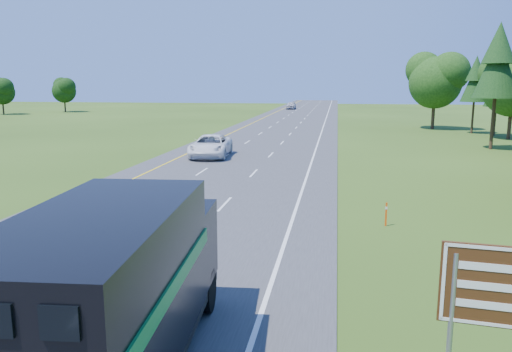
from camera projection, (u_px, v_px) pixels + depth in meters
The scene contains 7 objects.
road at pixel (269, 139), 54.80m from camera, with size 15.00×260.00×0.04m, color #38383A.
lane_markings at pixel (269, 139), 54.80m from camera, with size 11.15×260.00×0.01m.
horse_truck at pixel (116, 291), 9.80m from camera, with size 3.32×8.80×3.82m.
white_suv at pixel (211, 146), 41.66m from camera, with size 3.01×6.53×1.82m, color white.
far_car at pixel (291, 105), 117.82m from camera, with size 2.08×5.16×1.76m, color #ADACB3.
exit_sign at pixel (505, 295), 8.91m from camera, with size 2.15×0.33×3.66m.
delineator at pixel (386, 213), 21.56m from camera, with size 0.09×0.05×1.04m.
Camera 1 is at (7.35, -4.13, 6.10)m, focal length 35.00 mm.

